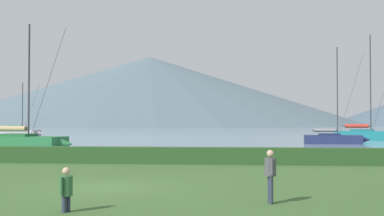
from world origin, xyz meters
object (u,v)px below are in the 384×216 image
sailboat_slip_3 (23,142)px  sailboat_slip_4 (20,132)px  person_standing_walker (270,172)px  person_seated_viewer (66,187)px  sailboat_slip_6 (334,138)px  sailboat_slip_5 (367,135)px

sailboat_slip_3 → sailboat_slip_4: sailboat_slip_3 is taller
sailboat_slip_3 → person_standing_walker: 33.03m
sailboat_slip_4 → person_seated_viewer: (32.11, -67.76, 0.03)m
sailboat_slip_4 → person_seated_viewer: size_ratio=7.24×
sailboat_slip_6 → person_seated_viewer: bearing=-104.7°
person_standing_walker → sailboat_slip_5: bearing=65.9°
sailboat_slip_4 → person_seated_viewer: bearing=-55.0°
person_seated_viewer → person_standing_walker: bearing=32.8°
sailboat_slip_4 → sailboat_slip_6: 53.20m
sailboat_slip_5 → sailboat_slip_6: (-6.28, -10.77, -0.16)m
sailboat_slip_5 → person_seated_viewer: bearing=-93.4°
sailboat_slip_3 → person_standing_walker: bearing=-40.8°
sailboat_slip_5 → person_seated_viewer: size_ratio=11.28×
sailboat_slip_6 → person_seated_viewer: (-15.44, -43.91, 0.06)m
person_seated_viewer → sailboat_slip_5: bearing=82.3°
person_seated_viewer → sailboat_slip_6: bearing=84.6°
sailboat_slip_4 → sailboat_slip_5: size_ratio=0.64×
sailboat_slip_4 → sailboat_slip_5: 55.40m
sailboat_slip_6 → person_standing_walker: bearing=-98.3°
sailboat_slip_3 → sailboat_slip_6: size_ratio=1.01×
sailboat_slip_6 → person_standing_walker: size_ratio=6.63×
sailboat_slip_5 → sailboat_slip_6: sailboat_slip_5 is taller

